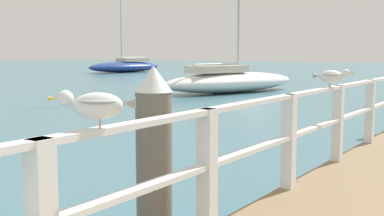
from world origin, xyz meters
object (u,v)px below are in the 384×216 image
at_px(dock_piling_near, 154,172).
at_px(seagull_foreground, 96,104).
at_px(boat_4, 126,66).
at_px(seagull_background, 332,76).
at_px(boat_2, 231,81).

height_order(dock_piling_near, seagull_foreground, dock_piling_near).
bearing_deg(seagull_foreground, boat_4, -3.44).
bearing_deg(dock_piling_near, boat_4, 131.87).
bearing_deg(seagull_background, dock_piling_near, -35.78).
relative_size(seagull_background, boat_4, 0.05).
distance_m(dock_piling_near, seagull_background, 3.05).
distance_m(seagull_foreground, seagull_background, 3.94).
bearing_deg(seagull_foreground, boat_2, -17.49).
height_order(seagull_foreground, boat_2, boat_2).
height_order(dock_piling_near, seagull_background, dock_piling_near).
relative_size(boat_2, boat_4, 1.13).
relative_size(dock_piling_near, boat_2, 0.16).
bearing_deg(boat_2, boat_4, 159.90).
height_order(seagull_foreground, boat_4, boat_4).
relative_size(seagull_foreground, boat_4, 0.04).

